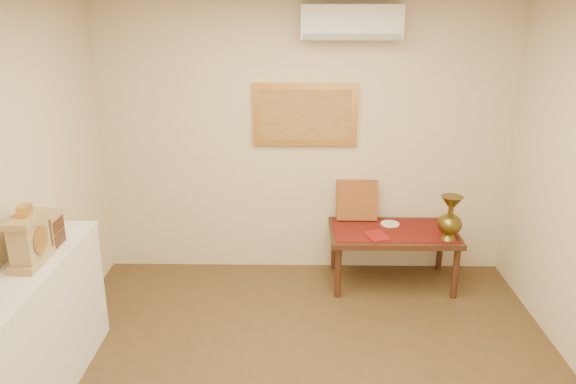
{
  "coord_description": "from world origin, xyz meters",
  "views": [
    {
      "loc": [
        -0.08,
        -3.08,
        2.61
      ],
      "look_at": [
        -0.15,
        1.15,
        1.18
      ],
      "focal_mm": 35.0,
      "sensor_mm": 36.0,
      "label": 1
    }
  ],
  "objects_px": {
    "mantel_clock": "(29,239)",
    "brass_urn_tall": "(451,213)",
    "display_ledge": "(26,349)",
    "wooden_chest": "(49,230)",
    "low_table": "(393,237)"
  },
  "relations": [
    {
      "from": "mantel_clock",
      "to": "low_table",
      "type": "height_order",
      "value": "mantel_clock"
    },
    {
      "from": "brass_urn_tall",
      "to": "mantel_clock",
      "type": "relative_size",
      "value": 1.21
    },
    {
      "from": "wooden_chest",
      "to": "brass_urn_tall",
      "type": "bearing_deg",
      "value": 20.2
    },
    {
      "from": "brass_urn_tall",
      "to": "wooden_chest",
      "type": "distance_m",
      "value": 3.35
    },
    {
      "from": "display_ledge",
      "to": "low_table",
      "type": "height_order",
      "value": "display_ledge"
    },
    {
      "from": "display_ledge",
      "to": "mantel_clock",
      "type": "xyz_separation_m",
      "value": [
        0.01,
        0.24,
        0.66
      ]
    },
    {
      "from": "low_table",
      "to": "mantel_clock",
      "type": "bearing_deg",
      "value": -148.36
    },
    {
      "from": "display_ledge",
      "to": "mantel_clock",
      "type": "relative_size",
      "value": 4.93
    },
    {
      "from": "mantel_clock",
      "to": "wooden_chest",
      "type": "bearing_deg",
      "value": 90.42
    },
    {
      "from": "display_ledge",
      "to": "low_table",
      "type": "relative_size",
      "value": 1.68
    },
    {
      "from": "display_ledge",
      "to": "wooden_chest",
      "type": "bearing_deg",
      "value": 88.82
    },
    {
      "from": "brass_urn_tall",
      "to": "display_ledge",
      "type": "xyz_separation_m",
      "value": [
        -3.14,
        -1.68,
        -0.32
      ]
    },
    {
      "from": "display_ledge",
      "to": "wooden_chest",
      "type": "distance_m",
      "value": 0.81
    },
    {
      "from": "wooden_chest",
      "to": "mantel_clock",
      "type": "bearing_deg",
      "value": -89.58
    },
    {
      "from": "mantel_clock",
      "to": "brass_urn_tall",
      "type": "bearing_deg",
      "value": 24.69
    }
  ]
}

